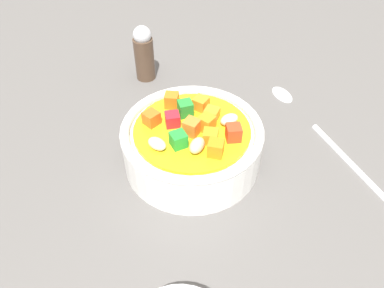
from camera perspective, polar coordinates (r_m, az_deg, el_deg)
ground_plane at (r=42.28cm, az=-0.00°, el=-3.63°), size 140.00×140.00×2.00cm
soup_bowl_main at (r=39.45cm, az=0.01°, el=0.22°), size 15.15×15.15×6.61cm
spoon at (r=47.64cm, az=19.10°, el=2.32°), size 11.27×22.54×0.75cm
pepper_shaker at (r=53.00cm, az=-7.54°, el=13.93°), size 2.78×2.78×7.99cm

